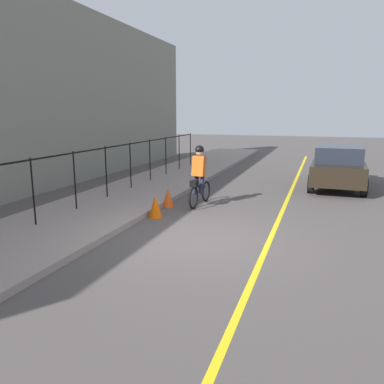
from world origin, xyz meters
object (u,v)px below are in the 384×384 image
(traffic_cone_near, at_px, (155,206))
(traffic_cone_far, at_px, (168,198))
(patrol_sedan, at_px, (338,166))
(cyclist_lead, at_px, (199,176))

(traffic_cone_near, xyz_separation_m, traffic_cone_far, (1.20, 0.13, -0.03))
(traffic_cone_near, height_order, traffic_cone_far, traffic_cone_near)
(traffic_cone_far, bearing_deg, patrol_sedan, -44.79)
(cyclist_lead, height_order, traffic_cone_far, cyclist_lead)
(patrol_sedan, bearing_deg, cyclist_lead, 139.48)
(patrol_sedan, xyz_separation_m, traffic_cone_near, (-6.11, 4.74, -0.51))
(patrol_sedan, bearing_deg, traffic_cone_far, 136.89)
(cyclist_lead, height_order, patrol_sedan, cyclist_lead)
(traffic_cone_far, bearing_deg, cyclist_lead, -61.57)
(cyclist_lead, xyz_separation_m, traffic_cone_far, (-0.45, 0.83, -0.63))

